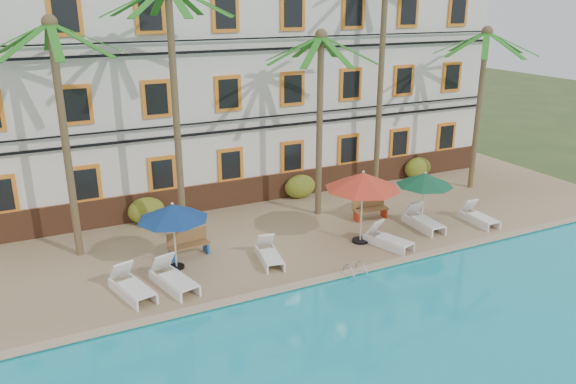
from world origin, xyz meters
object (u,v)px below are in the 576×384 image
palm_d (382,51)px  lounger_d (387,239)px  palm_b (174,82)px  lounger_b (173,278)px  lounger_c (269,254)px  lounger_f (478,216)px  pool_ladder (355,274)px  palm_a (61,108)px  palm_c (320,98)px  bench_right (370,208)px  palm_e (481,86)px  umbrella_blue (173,212)px  bench_left (188,244)px  umbrella_red (363,181)px  lounger_e (423,220)px  lounger_a (132,286)px  umbrella_green (425,180)px

palm_d → lounger_d: palm_d is taller
palm_d → palm_b: bearing=-170.6°
lounger_b → lounger_c: size_ratio=1.14×
lounger_f → pool_ladder: lounger_f is taller
palm_a → palm_c: size_ratio=1.08×
palm_a → bench_right: (11.36, -1.65, -4.85)m
palm_e → umbrella_blue: (-15.32, -2.26, -2.89)m
umbrella_blue → pool_ladder: umbrella_blue is taller
palm_a → bench_left: (3.49, -1.84, -4.85)m
bench_right → lounger_b: bearing=-166.1°
umbrella_blue → umbrella_red: 6.93m
palm_d → lounger_f: (1.48, -5.25, -6.28)m
lounger_d → umbrella_red: bearing=131.9°
bench_right → palm_b: bearing=170.7°
palm_c → lounger_b: 9.39m
bench_right → palm_e: bearing=11.0°
lounger_f → lounger_e: bearing=166.0°
palm_b → lounger_a: size_ratio=4.46×
umbrella_red → lounger_f: bearing=-5.4°
umbrella_blue → pool_ladder: (5.26, -3.07, -2.04)m
umbrella_blue → bench_right: 8.72m
palm_b → palm_c: 6.04m
pool_ladder → lounger_c: bearing=136.0°
umbrella_red → lounger_a: size_ratio=1.34×
palm_e → lounger_d: (-7.77, -3.95, -4.64)m
lounger_c → lounger_e: (6.82, 0.11, 0.03)m
lounger_e → lounger_f: bearing=-14.0°
lounger_f → umbrella_red: bearing=174.6°
pool_ladder → bench_right: bearing=50.9°
palm_a → pool_ladder: size_ratio=11.14×
lounger_a → umbrella_green: bearing=3.0°
lounger_a → lounger_d: bearing=-3.0°
umbrella_blue → lounger_b: umbrella_blue is taller
palm_d → lounger_e: size_ratio=5.18×
palm_a → palm_e: 18.16m
bench_left → palm_a: bearing=152.3°
pool_ladder → lounger_d: bearing=31.1°
lounger_d → bench_right: size_ratio=1.31×
palm_e → umbrella_green: bearing=-151.7°
palm_d → lounger_f: bearing=-74.3°
umbrella_red → lounger_b: bearing=-177.2°
palm_c → lounger_a: palm_c is taller
palm_a → umbrella_red: (9.69, -3.52, -2.91)m
palm_b → lounger_f: bearing=-17.7°
palm_d → lounger_b: size_ratio=4.81×
palm_e → umbrella_red: 9.38m
palm_e → lounger_c: 13.49m
palm_e → palm_a: bearing=178.9°
palm_b → umbrella_green: size_ratio=4.15×
umbrella_blue → lounger_a: size_ratio=1.13×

